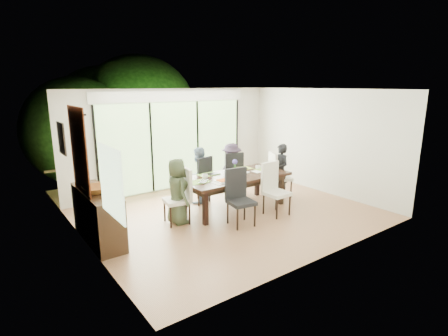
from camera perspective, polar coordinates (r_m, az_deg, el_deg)
floor at (r=7.82m, az=1.09°, el=-7.52°), size 6.00×5.00×0.01m
ceiling at (r=7.30m, az=1.19°, el=12.74°), size 6.00×5.00×0.01m
wall_back at (r=9.53m, az=-8.08°, el=4.61°), size 6.00×0.02×2.70m
wall_front at (r=5.71m, az=16.61°, el=-1.81°), size 6.00×0.02×2.70m
wall_left at (r=6.15m, az=-21.78°, el=-1.14°), size 0.02×5.00×2.70m
wall_right at (r=9.55m, az=15.70°, el=4.26°), size 0.02×5.00×2.70m
glass_doors at (r=9.52m, az=-7.94°, el=3.69°), size 4.20×0.02×2.30m
blinds_header at (r=9.38m, az=-8.17°, el=11.53°), size 4.40×0.06×0.28m
mullion_a at (r=8.73m, az=-20.11°, el=2.11°), size 0.05×0.04×2.30m
mullion_b at (r=9.21m, az=-11.74°, el=3.20°), size 0.05×0.04×2.30m
mullion_c at (r=9.86m, az=-4.32°, el=4.12°), size 0.05×0.04×2.30m
mullion_d at (r=10.65m, az=2.10°, el=4.85°), size 0.05×0.04×2.30m
side_window at (r=5.00m, az=-17.94°, el=-2.26°), size 0.02×0.90×1.00m
deck at (r=10.60m, az=-10.12°, el=-2.31°), size 6.00×1.80×0.10m
rail_top at (r=11.17m, az=-12.07°, el=1.57°), size 6.00×0.08×0.06m
foliage_left at (r=11.39m, az=-22.71°, el=5.60°), size 3.20×3.20×3.20m
foliage_mid at (r=12.61m, az=-13.72°, el=8.57°), size 4.00×4.00×4.00m
foliage_right at (r=12.77m, az=-4.67°, el=6.53°), size 2.80×2.80×2.80m
foliage_far at (r=12.94m, az=-19.01°, el=7.54°), size 3.60×3.60×3.60m
table_top at (r=7.94m, az=1.72°, el=-1.40°), size 2.53×1.16×0.06m
table_apron at (r=7.97m, az=1.71°, el=-2.06°), size 2.32×0.95×0.11m
table_leg_fl at (r=7.13m, az=-3.07°, el=-6.52°), size 0.09×0.09×0.73m
table_leg_fr at (r=8.44m, az=9.32°, el=-3.47°), size 0.09×0.09×0.73m
table_leg_bl at (r=7.82m, az=-6.53°, el=-4.74°), size 0.09×0.09×0.73m
table_leg_br at (r=9.03m, az=5.44°, el=-2.21°), size 0.09×0.09×0.73m
chair_left_end at (r=7.21m, az=-7.78°, el=-4.58°), size 0.56×0.56×1.16m
chair_right_end at (r=8.96m, az=9.30°, el=-1.03°), size 0.64×0.64×1.16m
chair_far_left at (r=8.41m, az=-4.28°, el=-1.84°), size 0.59×0.59×1.16m
chair_far_right at (r=8.96m, az=1.15°, el=-0.85°), size 0.61×0.61×1.16m
chair_near_left at (r=7.04m, az=2.85°, el=-4.90°), size 0.55×0.55×1.16m
chair_near_right at (r=7.69m, az=8.66°, el=-3.46°), size 0.50×0.50×1.16m
person_left_end at (r=7.18m, az=-7.66°, el=-3.79°), size 0.43×0.66×1.36m
person_right_end at (r=8.92m, az=9.24°, el=-0.43°), size 0.54×0.71×1.36m
person_far_left at (r=8.37m, az=-4.22°, el=-1.21°), size 0.71×0.53×1.36m
person_far_right at (r=8.92m, az=1.23°, el=-0.25°), size 0.68×0.47×1.36m
placemat_left at (r=7.41m, az=-4.09°, el=-2.25°), size 0.46×0.34×0.01m
placemat_right at (r=8.53m, az=6.76°, el=-0.20°), size 0.46×0.34×0.01m
placemat_far_l at (r=7.99m, az=-2.59°, el=-1.05°), size 0.46×0.34×0.01m
placemat_far_r at (r=8.57m, az=2.98°, el=-0.06°), size 0.46×0.34×0.01m
placemat_paper at (r=7.38m, az=-0.22°, el=-2.27°), size 0.46×0.34×0.01m
tablet_far_l at (r=8.01m, az=-1.80°, el=-0.95°), size 0.27×0.19×0.01m
tablet_far_r at (r=8.50m, az=2.93°, el=-0.12°), size 0.25×0.18×0.01m
papers at (r=8.33m, az=5.73°, el=-0.51°), size 0.32×0.23×0.00m
platter_base at (r=7.38m, az=-0.22°, el=-2.15°), size 0.27×0.27×0.03m
platter_snacks at (r=7.37m, az=-0.22°, el=-2.01°), size 0.21×0.21×0.01m
vase at (r=7.99m, az=1.79°, el=-0.61°), size 0.08×0.08×0.13m
hyacinth_stems at (r=7.96m, az=1.79°, el=0.27°), size 0.04×0.04×0.17m
hyacinth_blooms at (r=7.93m, az=1.80°, el=1.01°), size 0.12×0.12×0.12m
laptop at (r=7.38m, az=-3.02°, el=-2.22°), size 0.41×0.40×0.03m
cup_a at (r=7.65m, az=-3.11°, el=-1.37°), size 0.18×0.18×0.10m
cup_b at (r=7.94m, az=3.02°, el=-0.83°), size 0.12×0.12×0.10m
cup_c at (r=8.50m, az=5.57°, el=0.10°), size 0.14×0.14×0.10m
book at (r=8.12m, az=2.90°, el=-0.78°), size 0.22×0.27×0.02m
sideboard at (r=6.81m, az=-19.90°, el=-7.36°), size 0.47×1.68×0.94m
bowl at (r=6.55m, az=-20.02°, el=-3.27°), size 0.50×0.50×0.12m
candlestick_base at (r=6.98m, az=-21.05°, el=-2.69°), size 0.10×0.10×0.04m
candlestick_shaft at (r=6.84m, az=-21.52°, el=2.64°), size 0.03×0.03×1.31m
candlestick_pan at (r=6.75m, az=-22.00°, el=8.06°), size 0.10×0.10×0.03m
candle at (r=6.75m, az=-22.04°, el=8.59°), size 0.04×0.04×0.10m
tapestry at (r=6.47m, az=-22.62°, el=2.65°), size 0.02×1.00×1.50m
art_frame at (r=7.71m, az=-25.02°, el=4.40°), size 0.03×0.55×0.65m
art_canvas at (r=7.72m, az=-24.87°, el=4.42°), size 0.01×0.45×0.55m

